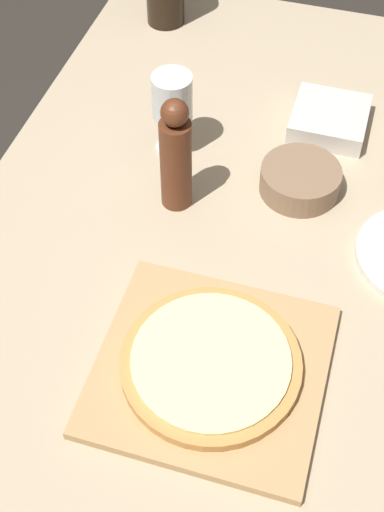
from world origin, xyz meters
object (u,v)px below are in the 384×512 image
object	(u,v)px
pizza	(211,363)
small_bowl	(300,180)
pepper_mill	(176,157)
wine_glass	(172,100)

from	to	relation	value
pizza	small_bowl	size ratio (longest dim) A/B	1.84
pizza	pepper_mill	xyz separation A→B (m)	(-0.16, 0.33, 0.08)
wine_glass	pizza	bearing A→B (deg)	-66.15
pepper_mill	wine_glass	xyz separation A→B (m)	(-0.05, 0.13, 0.01)
pepper_mill	pizza	bearing A→B (deg)	-64.60
pizza	small_bowl	distance (m)	0.43
pepper_mill	wine_glass	world-z (taller)	pepper_mill
pepper_mill	wine_glass	size ratio (longest dim) A/B	1.35
wine_glass	small_bowl	bearing A→B (deg)	-9.29
pepper_mill	wine_glass	bearing A→B (deg)	109.88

